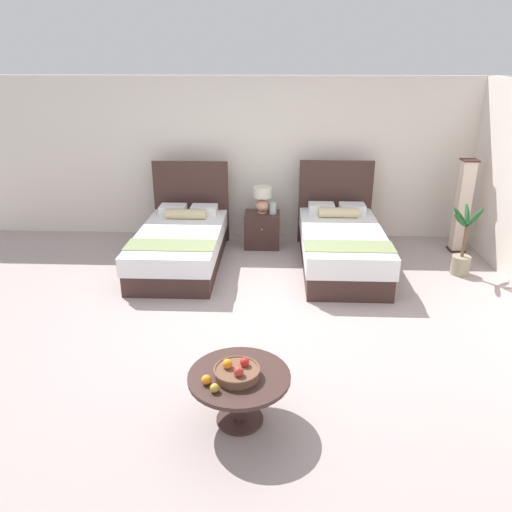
{
  "coord_description": "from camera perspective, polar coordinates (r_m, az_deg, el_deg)",
  "views": [
    {
      "loc": [
        0.22,
        -5.07,
        2.78
      ],
      "look_at": [
        -0.02,
        0.43,
        0.57
      ],
      "focal_mm": 34.78,
      "sensor_mm": 36.0,
      "label": 1
    }
  ],
  "objects": [
    {
      "name": "loose_orange",
      "position": [
        3.94,
        -5.73,
        -13.98
      ],
      "size": [
        0.08,
        0.08,
        0.08
      ],
      "color": "orange",
      "rests_on": "coffee_table"
    },
    {
      "name": "coffee_table",
      "position": [
        4.1,
        -1.93,
        -14.58
      ],
      "size": [
        0.82,
        0.82,
        0.45
      ],
      "color": "#3D2723",
      "rests_on": "ground"
    },
    {
      "name": "fruit_bowl",
      "position": [
        3.99,
        -2.21,
        -13.14
      ],
      "size": [
        0.37,
        0.37,
        0.14
      ],
      "color": "brown",
      "rests_on": "coffee_table"
    },
    {
      "name": "table_lamp",
      "position": [
        7.67,
        0.76,
        6.73
      ],
      "size": [
        0.29,
        0.29,
        0.41
      ],
      "color": "tan",
      "rests_on": "nightstand"
    },
    {
      "name": "loose_apple",
      "position": [
        3.86,
        -4.8,
        -14.89
      ],
      "size": [
        0.07,
        0.07,
        0.07
      ],
      "color": "gold",
      "rests_on": "coffee_table"
    },
    {
      "name": "nightstand",
      "position": [
        7.8,
        0.73,
        3.06
      ],
      "size": [
        0.54,
        0.47,
        0.55
      ],
      "color": "#3D2723",
      "rests_on": "ground"
    },
    {
      "name": "floor_lamp_corner",
      "position": [
        8.1,
        22.67,
        5.28
      ],
      "size": [
        0.23,
        0.23,
        1.42
      ],
      "color": "#442222",
      "rests_on": "ground"
    },
    {
      "name": "bed_near_window",
      "position": [
        7.19,
        -8.59,
        1.43
      ],
      "size": [
        1.18,
        2.2,
        1.29
      ],
      "color": "#3D2723",
      "rests_on": "ground"
    },
    {
      "name": "wall_back",
      "position": [
        8.15,
        0.89,
        11.13
      ],
      "size": [
        10.36,
        0.12,
        2.54
      ],
      "primitive_type": "cube",
      "color": "silver",
      "rests_on": "ground"
    },
    {
      "name": "ground_plane",
      "position": [
        5.79,
        -0.03,
        -6.97
      ],
      "size": [
        10.36,
        9.46,
        0.02
      ],
      "primitive_type": "cube",
      "color": "#A89795"
    },
    {
      "name": "bed_near_corner",
      "position": [
        7.11,
        9.74,
        1.3
      ],
      "size": [
        1.14,
        2.22,
        1.32
      ],
      "color": "#3D2723",
      "rests_on": "ground"
    },
    {
      "name": "potted_palm",
      "position": [
        7.31,
        22.64,
        0.43
      ],
      "size": [
        0.5,
        0.51,
        1.0
      ],
      "color": "gray",
      "rests_on": "ground"
    },
    {
      "name": "vase",
      "position": [
        7.64,
        1.96,
        5.55
      ],
      "size": [
        0.11,
        0.11,
        0.19
      ],
      "color": "#ADC0BE",
      "rests_on": "nightstand"
    }
  ]
}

